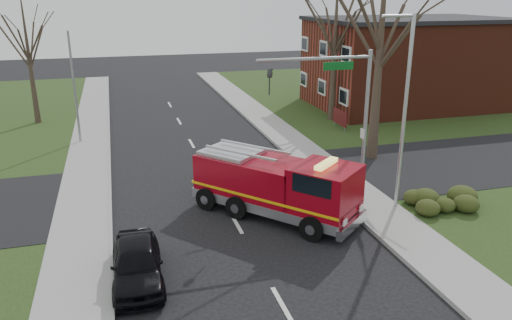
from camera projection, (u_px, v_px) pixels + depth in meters
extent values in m
plane|color=black|center=(236.00, 223.00, 20.86)|extent=(120.00, 120.00, 0.00)
cube|color=gray|center=(370.00, 205.00, 22.45)|extent=(2.40, 80.00, 0.15)
cube|color=gray|center=(80.00, 241.00, 19.23)|extent=(2.40, 80.00, 0.15)
cube|color=maroon|center=(408.00, 64.00, 41.07)|extent=(15.00, 10.00, 7.00)
cube|color=black|center=(412.00, 19.00, 39.92)|extent=(15.40, 10.40, 0.30)
cube|color=silver|center=(322.00, 87.00, 39.59)|extent=(0.12, 1.40, 1.20)
cube|color=#531315|center=(340.00, 117.00, 34.69)|extent=(0.12, 2.00, 1.00)
cylinder|color=gray|center=(345.00, 126.00, 34.10)|extent=(0.08, 0.08, 0.90)
cylinder|color=gray|center=(335.00, 121.00, 35.56)|extent=(0.08, 0.08, 0.90)
ellipsoid|color=#2C3914|center=(438.00, 196.00, 22.10)|extent=(2.80, 2.00, 0.90)
cone|color=#352A1F|center=(379.00, 54.00, 26.87)|extent=(0.64, 0.64, 12.00)
cone|color=#352A1F|center=(335.00, 50.00, 35.70)|extent=(0.56, 0.56, 10.50)
cone|color=#352A1F|center=(30.00, 62.00, 35.04)|extent=(0.44, 0.44, 9.00)
cylinder|color=gray|center=(365.00, 125.00, 22.82)|extent=(0.18, 0.18, 6.80)
cylinder|color=gray|center=(315.00, 59.00, 21.16)|extent=(5.20, 0.14, 0.14)
cube|color=#0C591E|center=(338.00, 66.00, 21.55)|extent=(1.40, 0.06, 0.35)
imported|color=black|center=(270.00, 69.00, 20.75)|extent=(0.22, 0.18, 1.10)
cylinder|color=#B7BABF|center=(404.00, 117.00, 20.93)|extent=(0.16, 0.16, 8.40)
cylinder|color=#B7BABF|center=(398.00, 16.00, 19.43)|extent=(1.40, 0.12, 0.12)
cylinder|color=gray|center=(74.00, 89.00, 30.73)|extent=(0.14, 0.14, 7.00)
cube|color=maroon|center=(253.00, 179.00, 21.81)|extent=(4.91, 5.19, 1.93)
cube|color=maroon|center=(325.00, 193.00, 19.93)|extent=(3.37, 3.37, 2.20)
cube|color=#B7BABF|center=(274.00, 201.00, 21.48)|extent=(6.47, 7.02, 0.41)
cube|color=#E5B20C|center=(274.00, 190.00, 21.32)|extent=(6.47, 7.03, 0.11)
cube|color=black|center=(349.00, 182.00, 19.17)|extent=(1.65, 1.42, 0.78)
cube|color=#E5D866|center=(326.00, 164.00, 19.53)|extent=(1.33, 1.19, 0.17)
cylinder|color=black|center=(312.00, 229.00, 19.28)|extent=(0.90, 0.98, 1.01)
cylinder|color=black|center=(338.00, 207.00, 21.16)|extent=(0.90, 0.98, 1.01)
cylinder|color=black|center=(207.00, 199.00, 22.04)|extent=(0.90, 0.98, 1.01)
cylinder|color=black|center=(238.00, 183.00, 23.92)|extent=(0.90, 0.98, 1.01)
imported|color=black|center=(137.00, 263.00, 16.45)|extent=(1.74, 4.13, 1.39)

